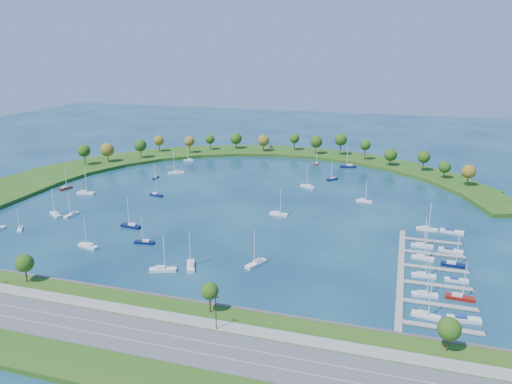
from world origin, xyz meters
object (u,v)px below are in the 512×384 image
(docked_boat_0, at_px, (426,314))
(docked_boat_1, at_px, (464,319))
(moored_boat_16, at_px, (348,166))
(docked_boat_10, at_px, (427,228))
(moored_boat_18, at_px, (308,186))
(docked_boat_6, at_px, (423,257))
(moored_boat_0, at_px, (156,177))
(moored_boat_5, at_px, (189,160))
(moored_boat_4, at_px, (163,269))
(moored_boat_14, at_px, (88,245))
(docked_boat_3, at_px, (460,297))
(docked_boat_4, at_px, (424,275))
(moored_boat_2, at_px, (55,214))
(moored_boat_17, at_px, (176,172))
(moored_boat_10, at_px, (279,213))
(docked_boat_7, at_px, (453,264))
(moored_boat_13, at_px, (364,200))
(docked_boat_5, at_px, (456,280))
(moored_boat_6, at_px, (156,194))
(docked_boat_9, at_px, (450,250))
(moored_boat_8, at_px, (20,228))
(moored_boat_9, at_px, (71,214))
(moored_boat_1, at_px, (191,265))
(docked_boat_2, at_px, (425,294))
(moored_boat_21, at_px, (256,263))
(moored_boat_3, at_px, (131,225))
(moored_boat_15, at_px, (145,241))
(moored_boat_20, at_px, (86,192))
(moored_boat_11, at_px, (316,163))
(moored_boat_12, at_px, (332,178))

(docked_boat_0, height_order, docked_boat_1, docked_boat_0)
(moored_boat_16, bearing_deg, docked_boat_10, 98.95)
(moored_boat_18, bearing_deg, docked_boat_6, 152.51)
(moored_boat_0, bearing_deg, moored_boat_5, 175.62)
(moored_boat_4, height_order, moored_boat_14, moored_boat_4)
(docked_boat_3, relative_size, docked_boat_4, 1.08)
(moored_boat_2, xyz_separation_m, moored_boat_17, (20.09, 86.22, 0.05))
(moored_boat_0, bearing_deg, docked_boat_0, 47.82)
(moored_boat_10, xyz_separation_m, docked_boat_7, (73.80, -34.82, -0.00))
(moored_boat_13, xyz_separation_m, moored_boat_14, (-98.87, -90.07, 0.05))
(moored_boat_4, relative_size, docked_boat_5, 1.78)
(moored_boat_13, bearing_deg, moored_boat_18, 156.72)
(moored_boat_6, height_order, docked_boat_5, moored_boat_6)
(docked_boat_1, bearing_deg, docked_boat_6, 99.57)
(docked_boat_9, bearing_deg, moored_boat_8, -161.76)
(moored_boat_5, bearing_deg, moored_boat_10, 113.51)
(moored_boat_9, bearing_deg, moored_boat_8, -14.70)
(moored_boat_4, xyz_separation_m, docked_boat_7, (98.42, 34.00, -0.03))
(moored_boat_9, relative_size, docked_boat_6, 0.95)
(moored_boat_1, relative_size, docked_boat_2, 1.18)
(moored_boat_13, height_order, docked_boat_2, docked_boat_2)
(moored_boat_17, bearing_deg, moored_boat_18, 142.71)
(moored_boat_2, relative_size, moored_boat_17, 0.90)
(moored_boat_21, bearing_deg, docked_boat_9, 140.79)
(moored_boat_2, distance_m, docked_boat_2, 165.42)
(moored_boat_0, relative_size, moored_boat_10, 0.73)
(moored_boat_14, height_order, docked_boat_6, moored_boat_14)
(moored_boat_1, height_order, docked_boat_4, moored_boat_1)
(moored_boat_14, distance_m, docked_boat_1, 136.93)
(moored_boat_14, relative_size, moored_boat_21, 0.97)
(moored_boat_10, relative_size, docked_boat_6, 1.08)
(moored_boat_21, xyz_separation_m, docked_boat_3, (68.31, -4.98, -0.03))
(docked_boat_2, bearing_deg, moored_boat_16, 99.98)
(moored_boat_4, height_order, moored_boat_13, moored_boat_4)
(moored_boat_9, xyz_separation_m, docked_boat_0, (155.58, -44.88, 0.02))
(docked_boat_3, bearing_deg, moored_boat_3, 171.96)
(moored_boat_0, xyz_separation_m, moored_boat_5, (-0.06, 47.28, 0.01))
(moored_boat_0, relative_size, moored_boat_6, 0.83)
(moored_boat_8, height_order, moored_boat_13, moored_boat_13)
(moored_boat_9, height_order, docked_boat_9, moored_boat_9)
(moored_boat_1, relative_size, moored_boat_21, 1.02)
(docked_boat_2, bearing_deg, moored_boat_18, 113.43)
(moored_boat_5, height_order, docked_boat_0, docked_boat_0)
(moored_boat_1, xyz_separation_m, moored_boat_15, (-26.86, 14.98, -0.07))
(moored_boat_20, relative_size, docked_boat_1, 1.45)
(moored_boat_6, height_order, docked_boat_2, docked_boat_2)
(moored_boat_11, bearing_deg, moored_boat_2, 132.39)
(moored_boat_6, xyz_separation_m, docked_boat_7, (143.15, -45.50, 0.05))
(moored_boat_15, distance_m, moored_boat_16, 163.47)
(docked_boat_2, bearing_deg, moored_boat_12, 105.67)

